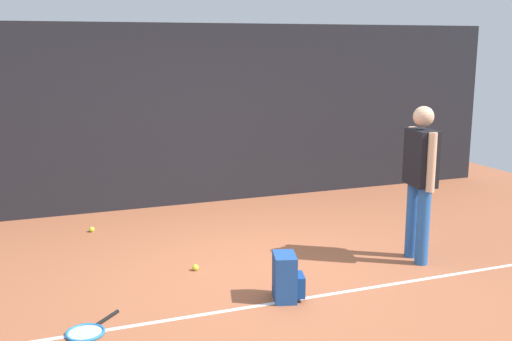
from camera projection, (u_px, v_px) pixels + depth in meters
The scene contains 8 objects.
ground_plane at pixel (270, 271), 6.45m from camera, with size 12.00×12.00×0.00m, color #9E5638.
back_fence at pixel (193, 115), 8.92m from camera, with size 10.00×0.10×2.62m, color black.
court_line at pixel (301, 299), 5.74m from camera, with size 9.00×0.05×0.00m, color white.
tennis_player at pixel (420, 174), 6.57m from camera, with size 0.27×0.53×1.70m.
tennis_racket at pixel (87, 331), 5.07m from camera, with size 0.55×0.56×0.03m.
backpack at pixel (286, 278), 5.69m from camera, with size 0.34×0.34×0.44m.
tennis_ball_near_player at pixel (195, 267), 6.45m from camera, with size 0.07×0.07×0.07m, color #CCE033.
tennis_ball_by_fence at pixel (92, 229), 7.76m from camera, with size 0.07×0.07×0.07m, color #CCE033.
Camera 1 is at (-2.30, -5.64, 2.36)m, focal length 43.07 mm.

